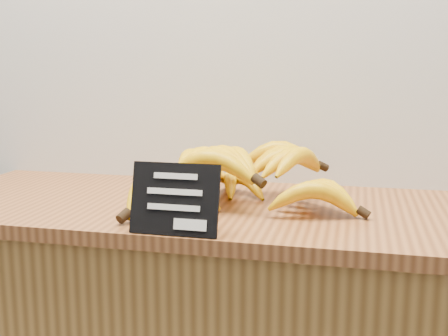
% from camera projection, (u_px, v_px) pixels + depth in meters
% --- Properties ---
extents(counter_top, '(1.41, 0.54, 0.03)m').
position_uv_depth(counter_top, '(229.00, 210.00, 1.26)').
color(counter_top, brown).
rests_on(counter_top, counter).
extents(chalkboard_sign, '(0.17, 0.04, 0.13)m').
position_uv_depth(chalkboard_sign, '(175.00, 199.00, 1.02)').
color(chalkboard_sign, black).
rests_on(chalkboard_sign, counter_top).
extents(banana_pile, '(0.55, 0.40, 0.13)m').
position_uv_depth(banana_pile, '(225.00, 178.00, 1.24)').
color(banana_pile, '#E7B509').
rests_on(banana_pile, counter_top).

